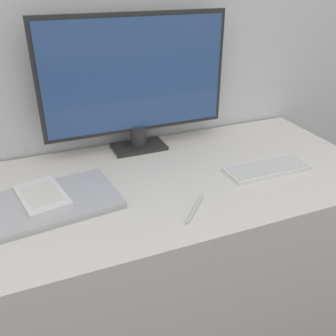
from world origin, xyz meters
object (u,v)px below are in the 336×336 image
(monitor, at_px, (136,81))
(laptop, at_px, (51,203))
(keyboard, at_px, (267,168))
(ereader, at_px, (42,195))
(pen, at_px, (195,209))

(monitor, height_order, laptop, monitor)
(monitor, xyz_separation_m, keyboard, (0.32, -0.31, -0.23))
(monitor, xyz_separation_m, ereader, (-0.35, -0.24, -0.22))
(ereader, bearing_deg, pen, -27.64)
(laptop, height_order, ereader, ereader)
(laptop, xyz_separation_m, pen, (0.34, -0.17, -0.00))
(keyboard, height_order, pen, keyboard)
(keyboard, bearing_deg, laptop, 175.65)
(laptop, bearing_deg, keyboard, -4.35)
(monitor, height_order, pen, monitor)
(keyboard, distance_m, laptop, 0.66)
(ereader, bearing_deg, keyboard, -6.19)
(laptop, distance_m, pen, 0.38)
(pen, bearing_deg, laptop, 154.12)
(monitor, distance_m, pen, 0.49)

